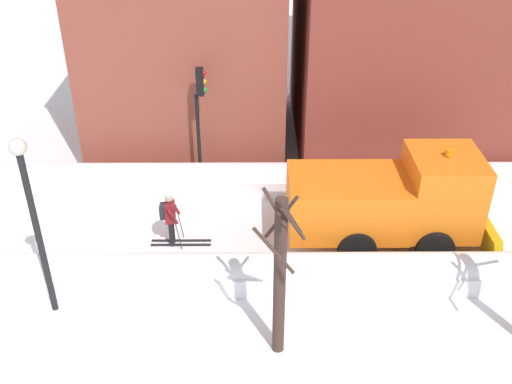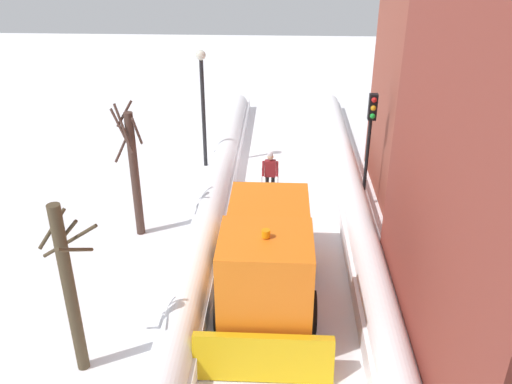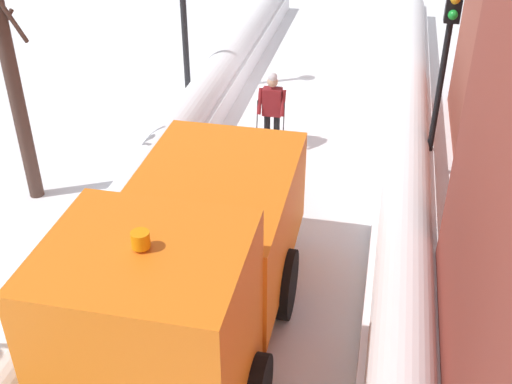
% 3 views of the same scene
% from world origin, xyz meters
% --- Properties ---
extents(snowbank_right, '(1.10, 36.00, 1.03)m').
position_xyz_m(snowbank_right, '(2.47, 10.00, 0.45)').
color(snowbank_right, white).
rests_on(snowbank_right, ground).
extents(plow_truck, '(3.20, 5.98, 3.12)m').
position_xyz_m(plow_truck, '(0.43, 9.32, 1.48)').
color(plow_truck, orange).
rests_on(plow_truck, ground).
extents(skier, '(0.62, 1.80, 1.81)m').
position_xyz_m(skier, '(0.51, 2.85, 1.00)').
color(skier, black).
rests_on(skier, ground).
extents(traffic_light_pole, '(0.28, 0.42, 4.26)m').
position_xyz_m(traffic_light_pole, '(-2.94, 3.56, 2.99)').
color(traffic_light_pole, black).
rests_on(traffic_light_pole, ground).
extents(bare_tree_near, '(0.84, 1.16, 4.52)m').
position_xyz_m(bare_tree_near, '(4.79, 5.87, 2.29)').
color(bare_tree_near, '#443028').
rests_on(bare_tree_near, ground).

